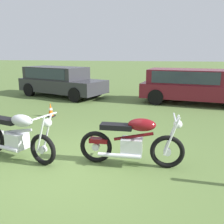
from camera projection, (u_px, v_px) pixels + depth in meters
The scene contains 6 objects.
ground_plane at pixel (68, 168), 4.73m from camera, with size 120.00×120.00×0.00m, color #567038.
motorcycle_silver at pixel (17, 136), 5.06m from camera, with size 1.96×0.86×1.02m.
motorcycle_maroon at pixel (132, 141), 4.74m from camera, with size 2.01×0.64×1.02m.
car_charcoal at pixel (59, 79), 12.31m from camera, with size 4.67×3.13×1.43m.
car_burgundy at pixel (191, 84), 10.59m from camera, with size 4.63×2.50×1.43m.
traffic_cone at pixel (51, 110), 8.45m from camera, with size 0.25×0.25×0.47m.
Camera 1 is at (1.69, -4.10, 2.12)m, focal length 40.22 mm.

